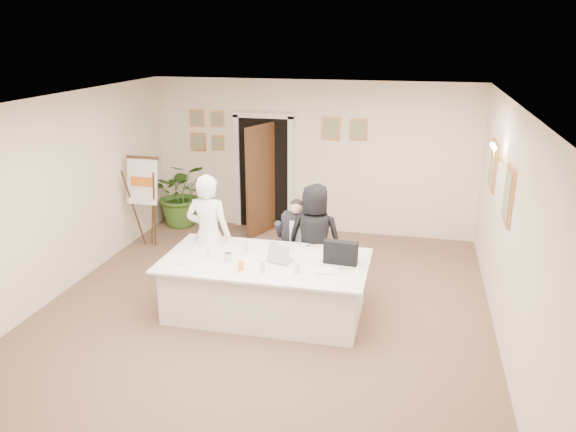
{
  "coord_description": "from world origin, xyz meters",
  "views": [
    {
      "loc": [
        1.86,
        -6.47,
        3.62
      ],
      "look_at": [
        0.23,
        0.6,
        1.22
      ],
      "focal_mm": 35.0,
      "sensor_mm": 36.0,
      "label": 1
    }
  ],
  "objects_px": {
    "laptop_bag": "(341,253)",
    "paper_stack": "(326,270)",
    "seated_man": "(296,242)",
    "steel_jug": "(228,257)",
    "potted_palm": "(182,193)",
    "standing_man": "(209,235)",
    "flip_chart": "(147,206)",
    "oj_glass": "(241,266)",
    "conference_table": "(265,286)",
    "standing_woman": "(315,239)",
    "laptop": "(280,250)"
  },
  "relations": [
    {
      "from": "standing_woman",
      "to": "oj_glass",
      "type": "height_order",
      "value": "standing_woman"
    },
    {
      "from": "laptop_bag",
      "to": "paper_stack",
      "type": "height_order",
      "value": "laptop_bag"
    },
    {
      "from": "standing_woman",
      "to": "potted_palm",
      "type": "height_order",
      "value": "standing_woman"
    },
    {
      "from": "potted_palm",
      "to": "seated_man",
      "type": "bearing_deg",
      "value": -38.39
    },
    {
      "from": "laptop_bag",
      "to": "paper_stack",
      "type": "bearing_deg",
      "value": -111.22
    },
    {
      "from": "standing_man",
      "to": "seated_man",
      "type": "bearing_deg",
      "value": -155.0
    },
    {
      "from": "steel_jug",
      "to": "standing_woman",
      "type": "bearing_deg",
      "value": 45.74
    },
    {
      "from": "laptop",
      "to": "steel_jug",
      "type": "bearing_deg",
      "value": -148.21
    },
    {
      "from": "seated_man",
      "to": "standing_woman",
      "type": "distance_m",
      "value": 0.36
    },
    {
      "from": "laptop",
      "to": "oj_glass",
      "type": "bearing_deg",
      "value": -114.44
    },
    {
      "from": "conference_table",
      "to": "steel_jug",
      "type": "xyz_separation_m",
      "value": [
        -0.46,
        -0.15,
        0.44
      ]
    },
    {
      "from": "standing_woman",
      "to": "paper_stack",
      "type": "relative_size",
      "value": 5.23
    },
    {
      "from": "laptop",
      "to": "seated_man",
      "type": "bearing_deg",
      "value": 106.83
    },
    {
      "from": "flip_chart",
      "to": "seated_man",
      "type": "bearing_deg",
      "value": -18.43
    },
    {
      "from": "conference_table",
      "to": "laptop_bag",
      "type": "xyz_separation_m",
      "value": [
        0.98,
        0.09,
        0.53
      ]
    },
    {
      "from": "standing_man",
      "to": "standing_woman",
      "type": "bearing_deg",
      "value": -164.97
    },
    {
      "from": "potted_palm",
      "to": "standing_woman",
      "type": "bearing_deg",
      "value": -37.34
    },
    {
      "from": "flip_chart",
      "to": "paper_stack",
      "type": "relative_size",
      "value": 5.17
    },
    {
      "from": "steel_jug",
      "to": "conference_table",
      "type": "bearing_deg",
      "value": 17.48
    },
    {
      "from": "laptop",
      "to": "steel_jug",
      "type": "relative_size",
      "value": 3.06
    },
    {
      "from": "steel_jug",
      "to": "potted_palm",
      "type": "bearing_deg",
      "value": 121.96
    },
    {
      "from": "laptop",
      "to": "laptop_bag",
      "type": "relative_size",
      "value": 0.77
    },
    {
      "from": "flip_chart",
      "to": "oj_glass",
      "type": "distance_m",
      "value": 3.4
    },
    {
      "from": "seated_man",
      "to": "steel_jug",
      "type": "height_order",
      "value": "seated_man"
    },
    {
      "from": "flip_chart",
      "to": "oj_glass",
      "type": "bearing_deg",
      "value": -43.86
    },
    {
      "from": "standing_man",
      "to": "oj_glass",
      "type": "height_order",
      "value": "standing_man"
    },
    {
      "from": "standing_woman",
      "to": "potted_palm",
      "type": "bearing_deg",
      "value": -37.52
    },
    {
      "from": "laptop",
      "to": "laptop_bag",
      "type": "xyz_separation_m",
      "value": [
        0.78,
        0.06,
        0.01
      ]
    },
    {
      "from": "laptop_bag",
      "to": "steel_jug",
      "type": "bearing_deg",
      "value": -166.55
    },
    {
      "from": "seated_man",
      "to": "steel_jug",
      "type": "relative_size",
      "value": 12.09
    },
    {
      "from": "standing_man",
      "to": "potted_palm",
      "type": "height_order",
      "value": "standing_man"
    },
    {
      "from": "flip_chart",
      "to": "conference_table",
      "type": "bearing_deg",
      "value": -36.24
    },
    {
      "from": "standing_man",
      "to": "steel_jug",
      "type": "xyz_separation_m",
      "value": [
        0.48,
        -0.59,
        -0.05
      ]
    },
    {
      "from": "standing_woman",
      "to": "oj_glass",
      "type": "distance_m",
      "value": 1.44
    },
    {
      "from": "potted_palm",
      "to": "steel_jug",
      "type": "bearing_deg",
      "value": -58.04
    },
    {
      "from": "potted_palm",
      "to": "paper_stack",
      "type": "height_order",
      "value": "potted_palm"
    },
    {
      "from": "flip_chart",
      "to": "standing_woman",
      "type": "relative_size",
      "value": 0.99
    },
    {
      "from": "oj_glass",
      "to": "steel_jug",
      "type": "relative_size",
      "value": 1.18
    },
    {
      "from": "laptop_bag",
      "to": "oj_glass",
      "type": "bearing_deg",
      "value": -152.41
    },
    {
      "from": "laptop",
      "to": "oj_glass",
      "type": "xyz_separation_m",
      "value": [
        -0.39,
        -0.45,
        -0.07
      ]
    },
    {
      "from": "conference_table",
      "to": "laptop_bag",
      "type": "height_order",
      "value": "laptop_bag"
    },
    {
      "from": "conference_table",
      "to": "steel_jug",
      "type": "distance_m",
      "value": 0.65
    },
    {
      "from": "laptop",
      "to": "standing_woman",
      "type": "bearing_deg",
      "value": 86.8
    },
    {
      "from": "standing_woman",
      "to": "oj_glass",
      "type": "bearing_deg",
      "value": 60.91
    },
    {
      "from": "paper_stack",
      "to": "seated_man",
      "type": "bearing_deg",
      "value": 118.4
    },
    {
      "from": "standing_man",
      "to": "potted_palm",
      "type": "relative_size",
      "value": 1.39
    },
    {
      "from": "potted_palm",
      "to": "paper_stack",
      "type": "distance_m",
      "value": 4.73
    },
    {
      "from": "laptop_bag",
      "to": "paper_stack",
      "type": "xyz_separation_m",
      "value": [
        -0.13,
        -0.28,
        -0.14
      ]
    },
    {
      "from": "steel_jug",
      "to": "flip_chart",
      "type": "bearing_deg",
      "value": 136.35
    },
    {
      "from": "flip_chart",
      "to": "standing_woman",
      "type": "distance_m",
      "value": 3.34
    }
  ]
}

